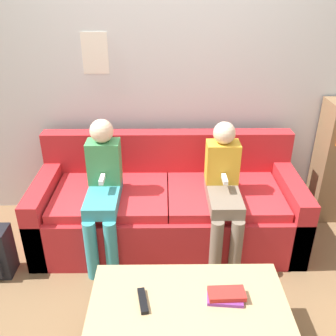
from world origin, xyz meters
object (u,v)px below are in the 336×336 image
Objects in this scene: coffee_table at (188,304)px; tv_remote at (143,301)px; person_left at (103,186)px; person_right at (224,188)px; couch at (168,207)px.

coffee_table is 0.25m from tv_remote.
coffee_table is at bearing -5.16° from tv_remote.
person_left is 0.87m from person_right.
couch is at bearing 95.37° from coffee_table.
couch is 11.74× the size of tv_remote.
tv_remote is at bearing -70.01° from person_left.
person_left is 0.97m from tv_remote.
tv_remote is (-0.55, -0.89, -0.18)m from person_right.
coffee_table is 1.03× the size of person_right.
couch is 0.60m from person_left.
couch is 1.94× the size of person_left.
person_right reaches higher than couch.
person_right is at bearing 47.79° from tv_remote.
coffee_table is (0.10, -1.07, 0.07)m from couch.
couch is 1.11m from tv_remote.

